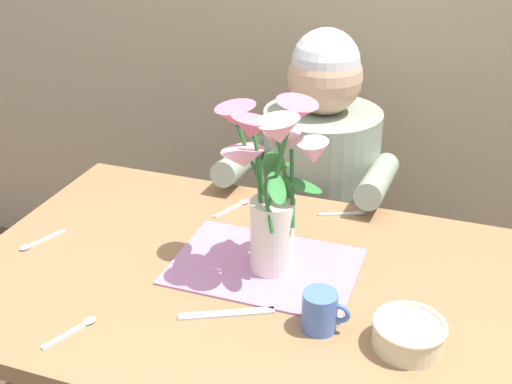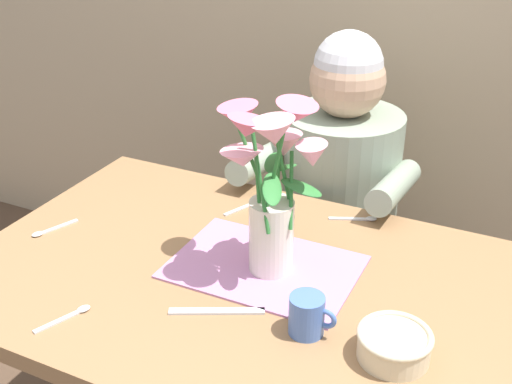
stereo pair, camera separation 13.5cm
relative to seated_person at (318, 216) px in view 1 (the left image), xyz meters
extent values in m
cube|color=olive|center=(-0.02, -0.62, 0.16)|extent=(1.20, 0.80, 0.04)
cylinder|color=olive|center=(-0.56, -0.28, -0.21)|extent=(0.06, 0.06, 0.70)
cylinder|color=olive|center=(0.52, -0.28, -0.21)|extent=(0.06, 0.06, 0.70)
cylinder|color=#4C4C56|center=(0.00, 0.00, -0.36)|extent=(0.30, 0.30, 0.40)
cylinder|color=gray|center=(0.00, 0.00, 0.09)|extent=(0.34, 0.34, 0.50)
sphere|color=tan|center=(0.00, 0.00, 0.44)|extent=(0.21, 0.21, 0.21)
sphere|color=silver|center=(0.00, 0.00, 0.48)|extent=(0.19, 0.19, 0.19)
cylinder|color=gray|center=(-0.19, -0.14, 0.22)|extent=(0.07, 0.33, 0.12)
cylinder|color=gray|center=(0.19, -0.14, 0.22)|extent=(0.07, 0.33, 0.12)
cube|color=#B275A3|center=(0.02, -0.57, 0.18)|extent=(0.40, 0.28, 0.00)
cylinder|color=silver|center=(0.04, -0.57, 0.26)|extent=(0.10, 0.10, 0.17)
cylinder|color=#2D7533|center=(0.08, -0.56, 0.37)|extent=(0.03, 0.06, 0.15)
cone|color=pink|center=(0.11, -0.55, 0.46)|extent=(0.09, 0.09, 0.06)
sphere|color=#E5D14C|center=(0.11, -0.55, 0.46)|extent=(0.02, 0.02, 0.02)
cylinder|color=#2D7533|center=(0.05, -0.55, 0.41)|extent=(0.04, 0.05, 0.24)
cone|color=#DB6684|center=(0.07, -0.54, 0.53)|extent=(0.11, 0.11, 0.05)
sphere|color=#E5D14C|center=(0.07, -0.54, 0.54)|extent=(0.02, 0.02, 0.02)
cylinder|color=#2D7533|center=(0.04, -0.54, 0.37)|extent=(0.03, 0.05, 0.15)
cone|color=pink|center=(0.04, -0.52, 0.45)|extent=(0.11, 0.11, 0.05)
sphere|color=#E5D14C|center=(0.04, -0.52, 0.46)|extent=(0.02, 0.02, 0.02)
cylinder|color=#2D7533|center=(-0.01, -0.56, 0.40)|extent=(0.07, 0.04, 0.21)
cone|color=#DB6684|center=(-0.05, -0.54, 0.51)|extent=(0.12, 0.12, 0.06)
sphere|color=#E5D14C|center=(-0.05, -0.54, 0.51)|extent=(0.02, 0.02, 0.02)
cylinder|color=#2D7533|center=(0.01, -0.58, 0.37)|extent=(0.02, 0.01, 0.15)
cone|color=pink|center=(-0.01, -0.59, 0.44)|extent=(0.10, 0.10, 0.04)
sphere|color=#E5D14C|center=(-0.01, -0.59, 0.45)|extent=(0.02, 0.02, 0.02)
cylinder|color=#2D7533|center=(0.02, -0.60, 0.41)|extent=(0.07, 0.05, 0.22)
cone|color=#DB6684|center=(0.01, -0.63, 0.53)|extent=(0.12, 0.12, 0.05)
sphere|color=#E5D14C|center=(0.01, -0.63, 0.53)|extent=(0.02, 0.02, 0.02)
cylinder|color=#2D7533|center=(0.05, -0.60, 0.41)|extent=(0.06, 0.04, 0.22)
cone|color=pink|center=(0.07, -0.63, 0.52)|extent=(0.12, 0.12, 0.06)
sphere|color=#E5D14C|center=(0.07, -0.63, 0.53)|extent=(0.02, 0.02, 0.02)
ellipsoid|color=#2D7533|center=(0.01, -0.51, 0.41)|extent=(0.07, 0.10, 0.03)
ellipsoid|color=#2D7533|center=(0.06, -0.62, 0.41)|extent=(0.07, 0.10, 0.05)
ellipsoid|color=#2D7533|center=(0.09, -0.55, 0.38)|extent=(0.09, 0.07, 0.05)
ellipsoid|color=#2D7533|center=(0.04, -0.51, 0.40)|extent=(0.04, 0.09, 0.04)
cylinder|color=beige|center=(0.35, -0.73, 0.20)|extent=(0.13, 0.13, 0.05)
torus|color=beige|center=(0.35, -0.73, 0.23)|extent=(0.14, 0.14, 0.01)
cube|color=silver|center=(0.00, -0.75, 0.18)|extent=(0.18, 0.10, 0.00)
cylinder|color=#476BB7|center=(0.18, -0.73, 0.22)|extent=(0.07, 0.07, 0.08)
torus|color=#476BB7|center=(0.22, -0.73, 0.22)|extent=(0.04, 0.01, 0.04)
cube|color=silver|center=(-0.15, -0.36, 0.18)|extent=(0.05, 0.10, 0.00)
ellipsoid|color=silver|center=(-0.13, -0.31, 0.18)|extent=(0.03, 0.03, 0.01)
cube|color=silver|center=(-0.50, -0.63, 0.18)|extent=(0.05, 0.10, 0.00)
ellipsoid|color=silver|center=(-0.52, -0.68, 0.18)|extent=(0.03, 0.03, 0.01)
cube|color=silver|center=(0.12, -0.29, 0.18)|extent=(0.10, 0.05, 0.00)
ellipsoid|color=silver|center=(0.17, -0.26, 0.18)|extent=(0.03, 0.03, 0.01)
cube|color=silver|center=(-0.26, -0.91, 0.18)|extent=(0.05, 0.10, 0.00)
ellipsoid|color=silver|center=(-0.24, -0.86, 0.18)|extent=(0.03, 0.03, 0.01)
camera|label=1|loc=(0.40, -1.70, 0.98)|focal=45.60mm
camera|label=2|loc=(0.52, -1.65, 0.98)|focal=45.60mm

